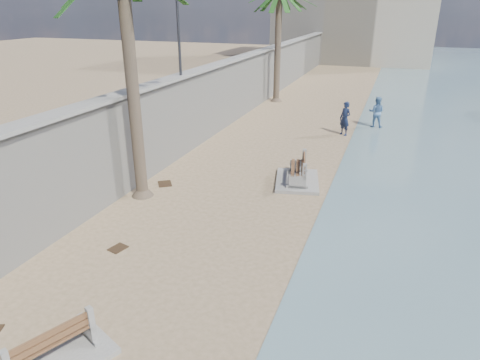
# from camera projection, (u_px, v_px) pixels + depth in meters

# --- Properties ---
(seawall) EXTENTS (0.45, 70.00, 3.50)m
(seawall) POSITION_uv_depth(u_px,v_px,m) (241.00, 87.00, 26.48)
(seawall) COLOR gray
(seawall) RESTS_ON ground_plane
(wall_cap) EXTENTS (0.80, 70.00, 0.12)m
(wall_cap) POSITION_uv_depth(u_px,v_px,m) (241.00, 57.00, 25.79)
(wall_cap) COLOR gray
(wall_cap) RESTS_ON seawall
(end_building) EXTENTS (18.00, 12.00, 14.00)m
(end_building) POSITION_uv_depth(u_px,v_px,m) (357.00, 0.00, 51.27)
(end_building) COLOR #B7AA93
(end_building) RESTS_ON ground_plane
(bench_near) EXTENTS (2.23, 2.58, 0.91)m
(bench_near) POSITION_uv_depth(u_px,v_px,m) (49.00, 347.00, 8.19)
(bench_near) COLOR gray
(bench_near) RESTS_ON ground_plane
(bench_far) EXTENTS (2.11, 2.69, 1.00)m
(bench_far) POSITION_uv_depth(u_px,v_px,m) (298.00, 172.00, 16.67)
(bench_far) COLOR gray
(bench_far) RESTS_ON ground_plane
(streetlight) EXTENTS (0.28, 0.28, 5.12)m
(streetlight) POSITION_uv_depth(u_px,v_px,m) (177.00, 0.00, 17.63)
(streetlight) COLOR #2D2D33
(streetlight) RESTS_ON wall_cap
(person_a) EXTENTS (0.90, 0.84, 2.06)m
(person_a) POSITION_uv_depth(u_px,v_px,m) (345.00, 116.00, 22.58)
(person_a) COLOR #151F3C
(person_a) RESTS_ON ground_plane
(person_b) EXTENTS (0.94, 0.74, 1.92)m
(person_b) POSITION_uv_depth(u_px,v_px,m) (377.00, 110.00, 24.11)
(person_b) COLOR #4F75A3
(person_b) RESTS_ON ground_plane
(debris_c) EXTENTS (0.76, 0.79, 0.03)m
(debris_c) POSITION_uv_depth(u_px,v_px,m) (165.00, 184.00, 16.67)
(debris_c) COLOR #382616
(debris_c) RESTS_ON ground_plane
(debris_d) EXTENTS (0.50, 0.57, 0.03)m
(debris_d) POSITION_uv_depth(u_px,v_px,m) (118.00, 248.00, 12.25)
(debris_d) COLOR #382616
(debris_d) RESTS_ON ground_plane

